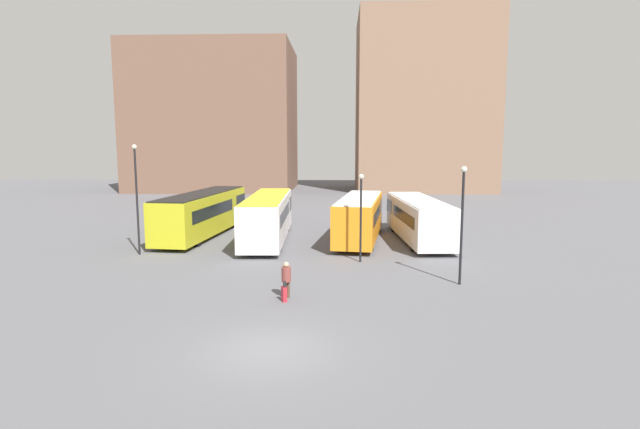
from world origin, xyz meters
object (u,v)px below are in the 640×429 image
bus_2 (360,217)px  lamp_post_1 (361,210)px  lamp_post_0 (137,192)px  lamp_post_2 (462,216)px  bus_1 (268,216)px  suitcase (284,294)px  bus_0 (203,212)px  traveler (286,277)px  bus_3 (418,218)px

bus_2 → lamp_post_1: (-0.20, -6.39, 1.30)m
lamp_post_0 → lamp_post_2: (17.60, -5.81, -0.52)m
bus_1 → lamp_post_0: lamp_post_0 is taller
suitcase → lamp_post_0: lamp_post_0 is taller
bus_0 → traveler: (7.62, -14.85, -0.76)m
bus_3 → lamp_post_2: size_ratio=2.05×
lamp_post_0 → lamp_post_2: 18.54m
bus_3 → lamp_post_2: bearing=177.4°
bus_1 → bus_2: bus_1 is taller
bus_2 → bus_1: bearing=98.7°
bus_1 → lamp_post_2: lamp_post_2 is taller
bus_3 → lamp_post_1: size_ratio=2.30×
traveler → lamp_post_0: size_ratio=0.24×
bus_1 → lamp_post_1: bearing=-138.1°
bus_3 → traveler: (-7.66, -13.52, -0.62)m
bus_0 → lamp_post_1: (11.05, -8.04, 1.24)m
bus_2 → bus_3: 4.05m
bus_0 → bus_1: (4.96, -1.74, -0.01)m
bus_2 → bus_3: size_ratio=0.92×
bus_0 → bus_2: bearing=-92.6°
bus_2 → bus_3: bearing=-77.7°
bus_1 → bus_2: (6.28, 0.10, -0.05)m
bus_0 → traveler: bearing=-147.1°
bus_0 → lamp_post_1: lamp_post_1 is taller
bus_2 → bus_3: bus_2 is taller
traveler → lamp_post_1: lamp_post_1 is taller
bus_2 → lamp_post_0: bearing=118.3°
bus_1 → lamp_post_0: 8.83m
bus_1 → lamp_post_2: 15.11m
bus_1 → traveler: 13.39m
lamp_post_2 → traveler: bearing=-163.0°
suitcase → lamp_post_1: 8.52m
bus_2 → lamp_post_1: bearing=-174.0°
bus_3 → lamp_post_0: bearing=103.2°
bus_0 → bus_1: bus_0 is taller
bus_1 → bus_3: bus_1 is taller
bus_3 → lamp_post_0: 18.29m
bus_1 → suitcase: 13.94m
bus_0 → bus_2: bus_0 is taller
lamp_post_2 → bus_3: bearing=91.2°
bus_3 → lamp_post_2: (0.24, -11.11, 1.70)m
traveler → suitcase: (-0.04, -0.51, -0.61)m
bus_0 → lamp_post_0: (-2.08, -6.63, 2.08)m
bus_1 → lamp_post_0: (-7.04, -4.89, 2.09)m
suitcase → lamp_post_2: (7.94, 2.92, 2.94)m
bus_3 → lamp_post_1: 8.05m
bus_2 → lamp_post_0: size_ratio=1.60×
bus_0 → lamp_post_1: 13.72m
bus_0 → bus_1: size_ratio=1.05×
bus_3 → suitcase: bearing=147.4°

